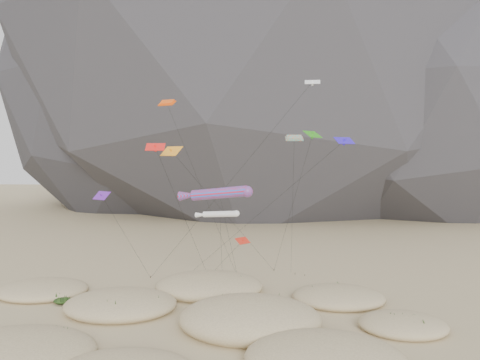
# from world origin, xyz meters

# --- Properties ---
(ground) EXTENTS (500.00, 500.00, 0.00)m
(ground) POSITION_xyz_m (0.00, 0.00, 0.00)
(ground) COLOR #CCB789
(ground) RESTS_ON ground
(dunes) EXTENTS (52.95, 36.96, 3.99)m
(dunes) POSITION_xyz_m (-2.20, 2.83, 0.69)
(dunes) COLOR #CCB789
(dunes) RESTS_ON ground
(dune_grass) EXTENTS (44.05, 29.68, 1.56)m
(dune_grass) POSITION_xyz_m (-0.65, 3.60, 0.83)
(dune_grass) COLOR black
(dune_grass) RESTS_ON ground
(kite_stakes) EXTENTS (22.52, 5.52, 0.30)m
(kite_stakes) POSITION_xyz_m (0.78, 24.26, 0.15)
(kite_stakes) COLOR #3F2D1E
(kite_stakes) RESTS_ON ground
(rainbow_tube_kite) EXTENTS (9.09, 14.32, 14.32)m
(rainbow_tube_kite) POSITION_xyz_m (-0.58, 9.54, 13.29)
(rainbow_tube_kite) COLOR red
(rainbow_tube_kite) RESTS_ON ground
(white_tube_kite) EXTENTS (5.73, 9.96, 11.15)m
(white_tube_kite) POSITION_xyz_m (-0.73, 12.11, 10.55)
(white_tube_kite) COLOR white
(white_tube_kite) RESTS_ON ground
(orange_parafoil) EXTENTS (9.29, 11.34, 24.85)m
(orange_parafoil) POSITION_xyz_m (-7.37, 14.61, 24.05)
(orange_parafoil) COLOR #E74D0C
(orange_parafoil) RESTS_ON ground
(multi_parafoil) EXTENTS (2.07, 18.16, 20.09)m
(multi_parafoil) POSITION_xyz_m (8.35, 9.46, 19.33)
(multi_parafoil) COLOR #F45319
(multi_parafoil) RESTS_ON ground
(delta_kites) EXTENTS (29.82, 22.29, 26.80)m
(delta_kites) POSITION_xyz_m (0.90, 9.90, 17.27)
(delta_kites) COLOR red
(delta_kites) RESTS_ON ground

